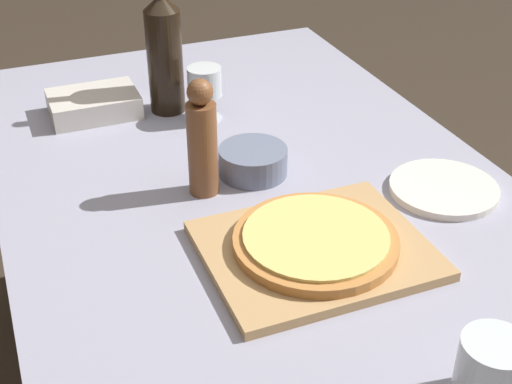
{
  "coord_description": "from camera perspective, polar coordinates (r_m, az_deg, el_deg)",
  "views": [
    {
      "loc": [
        -0.43,
        -1.04,
        1.44
      ],
      "look_at": [
        -0.05,
        -0.08,
        0.79
      ],
      "focal_mm": 50.0,
      "sensor_mm": 36.0,
      "label": 1
    }
  ],
  "objects": [
    {
      "name": "pizza",
      "position": [
        1.16,
        4.8,
        -3.85
      ],
      "size": [
        0.27,
        0.27,
        0.02
      ],
      "color": "#BC7A3D",
      "rests_on": "cutting_board"
    },
    {
      "name": "wine_glass",
      "position": [
        1.57,
        -4.29,
        8.57
      ],
      "size": [
        0.08,
        0.08,
        0.12
      ],
      "color": "silver",
      "rests_on": "dining_table"
    },
    {
      "name": "dinner_plate",
      "position": [
        1.38,
        14.79,
        0.27
      ],
      "size": [
        0.2,
        0.2,
        0.01
      ],
      "color": "silver",
      "rests_on": "dining_table"
    },
    {
      "name": "wine_bottle",
      "position": [
        1.61,
        -7.34,
        11.06
      ],
      "size": [
        0.08,
        0.08,
        0.34
      ],
      "color": "black",
      "rests_on": "dining_table"
    },
    {
      "name": "cutting_board",
      "position": [
        1.18,
        4.75,
        -4.66
      ],
      "size": [
        0.36,
        0.29,
        0.02
      ],
      "color": "tan",
      "rests_on": "dining_table"
    },
    {
      "name": "food_container",
      "position": [
        1.66,
        -12.84,
        6.88
      ],
      "size": [
        0.2,
        0.14,
        0.05
      ],
      "color": "beige",
      "rests_on": "dining_table"
    },
    {
      "name": "pepper_mill",
      "position": [
        1.29,
        -4.33,
        4.12
      ],
      "size": [
        0.06,
        0.06,
        0.23
      ],
      "color": "brown",
      "rests_on": "dining_table"
    },
    {
      "name": "drinking_tumbler",
      "position": [
        0.96,
        18.25,
        -13.52
      ],
      "size": [
        0.09,
        0.09,
        0.1
      ],
      "color": "silver",
      "rests_on": "dining_table"
    },
    {
      "name": "dining_table",
      "position": [
        1.38,
        0.56,
        -2.97
      ],
      "size": [
        0.94,
        1.61,
        0.73
      ],
      "color": "#9393A8",
      "rests_on": "ground_plane"
    },
    {
      "name": "small_bowl",
      "position": [
        1.38,
        -0.24,
        2.48
      ],
      "size": [
        0.13,
        0.13,
        0.05
      ],
      "color": "slate",
      "rests_on": "dining_table"
    }
  ]
}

